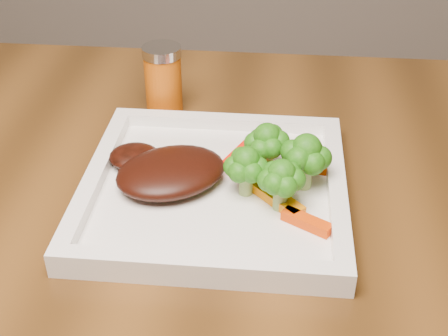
{
  "coord_description": "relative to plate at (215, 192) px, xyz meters",
  "views": [
    {
      "loc": [
        0.04,
        -0.3,
        1.14
      ],
      "look_at": [
        -0.01,
        0.23,
        0.79
      ],
      "focal_mm": 50.0,
      "sensor_mm": 36.0,
      "label": 1
    }
  ],
  "objects": [
    {
      "name": "spice_shaker",
      "position": [
        -0.08,
        0.17,
        0.04
      ],
      "size": [
        0.06,
        0.06,
        0.09
      ],
      "primitive_type": "cylinder",
      "rotation": [
        0.0,
        0.0,
        0.32
      ],
      "color": "#BC520A",
      "rests_on": "dining_table"
    },
    {
      "name": "carrot_4",
      "position": [
        0.02,
        0.06,
        0.01
      ],
      "size": [
        0.04,
        0.06,
        0.01
      ],
      "primitive_type": "cube",
      "rotation": [
        0.0,
        0.0,
        1.14
      ],
      "color": "#FF1604",
      "rests_on": "plate"
    },
    {
      "name": "carrot_1",
      "position": [
        0.09,
        -0.06,
        0.01
      ],
      "size": [
        0.05,
        0.04,
        0.01
      ],
      "primitive_type": "cube",
      "rotation": [
        0.0,
        0.0,
        -0.54
      ],
      "color": "#D53A03",
      "rests_on": "plate"
    },
    {
      "name": "steak",
      "position": [
        -0.05,
        0.0,
        0.02
      ],
      "size": [
        0.15,
        0.14,
        0.03
      ],
      "primitive_type": "ellipsoid",
      "rotation": [
        0.0,
        0.0,
        0.55
      ],
      "color": "black",
      "rests_on": "plate"
    },
    {
      "name": "broccoli_2",
      "position": [
        0.07,
        -0.03,
        0.04
      ],
      "size": [
        0.07,
        0.07,
        0.06
      ],
      "primitive_type": null,
      "rotation": [
        0.0,
        0.0,
        -0.31
      ],
      "color": "#377914",
      "rests_on": "plate"
    },
    {
      "name": "broccoli_1",
      "position": [
        0.09,
        0.01,
        0.04
      ],
      "size": [
        0.07,
        0.07,
        0.06
      ],
      "primitive_type": null,
      "rotation": [
        0.0,
        0.0,
        -0.13
      ],
      "color": "#2F6E12",
      "rests_on": "plate"
    },
    {
      "name": "broccoli_3",
      "position": [
        0.03,
        -0.01,
        0.04
      ],
      "size": [
        0.07,
        0.07,
        0.06
      ],
      "primitive_type": null,
      "rotation": [
        0.0,
        0.0,
        0.37
      ],
      "color": "#306D12",
      "rests_on": "plate"
    },
    {
      "name": "carrot_6",
      "position": [
        0.05,
        0.01,
        0.01
      ],
      "size": [
        0.05,
        0.03,
        0.01
      ],
      "primitive_type": "cube",
      "rotation": [
        0.0,
        0.0,
        0.32
      ],
      "color": "red",
      "rests_on": "plate"
    },
    {
      "name": "plate",
      "position": [
        0.0,
        0.0,
        0.0
      ],
      "size": [
        0.27,
        0.27,
        0.01
      ],
      "primitive_type": "cube",
      "color": "white",
      "rests_on": "dining_table"
    },
    {
      "name": "carrot_5",
      "position": [
        0.07,
        -0.02,
        0.01
      ],
      "size": [
        0.06,
        0.06,
        0.01
      ],
      "primitive_type": "cube",
      "rotation": [
        0.0,
        0.0,
        -0.81
      ],
      "color": "orange",
      "rests_on": "plate"
    },
    {
      "name": "broccoli_0",
      "position": [
        0.05,
        0.04,
        0.04
      ],
      "size": [
        0.06,
        0.06,
        0.07
      ],
      "primitive_type": null,
      "rotation": [
        0.0,
        0.0,
        -0.23
      ],
      "color": "#145B0F",
      "rests_on": "plate"
    },
    {
      "name": "carrot_3",
      "position": [
        0.1,
        0.04,
        0.01
      ],
      "size": [
        0.05,
        0.02,
        0.01
      ],
      "primitive_type": "cube",
      "rotation": [
        0.0,
        0.0,
        -0.18
      ],
      "color": "#D44203",
      "rests_on": "plate"
    }
  ]
}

